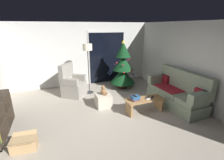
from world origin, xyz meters
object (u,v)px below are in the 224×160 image
Objects in this scene: couch at (177,93)px; coffee_table at (145,103)px; cell_phone at (135,96)px; armchair at (73,85)px; ottoman at (103,100)px; remote_white at (149,99)px; book_stack at (135,98)px; teddy_bear_chestnut at (103,91)px; floor_lamp at (88,52)px; remote_graphite at (147,97)px; christmas_tree at (123,67)px; remote_black at (152,97)px; cardboard_box_open_near_shelf at (24,144)px.

couch is 1.18m from coffee_table.
armchair reaches higher than cell_phone.
remote_white is at bearing -37.05° from ottoman.
book_stack is 0.81× the size of teddy_bear_chestnut.
remote_white is at bearing -23.38° from cell_phone.
couch is 3.20m from floor_lamp.
floor_lamp is (-1.26, 1.88, 1.09)m from remote_graphite.
couch reaches higher than remote_white.
christmas_tree reaches higher than coffee_table.
couch is at bearing -32.45° from armchair.
teddy_bear_chestnut is (-1.20, -1.26, -0.32)m from christmas_tree.
coffee_table is 4.77× the size of book_stack.
christmas_tree reaches higher than floor_lamp.
ottoman is 0.32m from teddy_bear_chestnut.
cell_phone is (-0.55, 0.03, 0.12)m from remote_black.
christmas_tree is at bearing -17.41° from remote_white.
remote_white is 0.68× the size of book_stack.
ottoman is 0.88× the size of cardboard_box_open_near_shelf.
remote_black reaches higher than coffee_table.
floor_lamp is at bearing 114.30° from book_stack.
book_stack reaches higher than remote_black.
remote_white is 0.08× the size of christmas_tree.
couch is 13.64× the size of cell_phone.
couch is at bearing -128.37° from remote_black.
cell_phone is at bearing 175.56° from coffee_table.
book_stack is at bearing 10.35° from cardboard_box_open_near_shelf.
teddy_bear_chestnut is at bearing 162.21° from couch.
remote_graphite is 1.00× the size of remote_white.
armchair reaches higher than book_stack.
cardboard_box_open_near_shelf is at bearing -179.02° from cell_phone.
book_stack is 0.20× the size of armchair.
remote_black reaches higher than cardboard_box_open_near_shelf.
teddy_bear_chestnut reaches higher than cell_phone.
teddy_bear_chestnut is (0.17, -1.20, -0.99)m from floor_lamp.
couch is at bearing -39.16° from floor_lamp.
floor_lamp reaches higher than book_stack.
teddy_bear_chestnut is (0.01, -0.01, 0.32)m from ottoman.
couch reaches higher than remote_black.
armchair reaches higher than remote_white.
coffee_table is 7.05× the size of remote_graphite.
remote_white is at bearing -93.65° from christmas_tree.
remote_black is at bearing -12.77° from cell_phone.
teddy_bear_chestnut reaches higher than coffee_table.
teddy_bear_chestnut reaches higher than ottoman.
couch is at bearing 6.97° from cardboard_box_open_near_shelf.
coffee_table is at bearing -178.06° from couch.
cardboard_box_open_near_shelf is at bearing -173.03° from couch.
remote_graphite and remote_white have the same top height.
cell_phone reaches higher than cardboard_box_open_near_shelf.
ottoman is (-1.10, 0.69, -0.22)m from remote_graphite.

